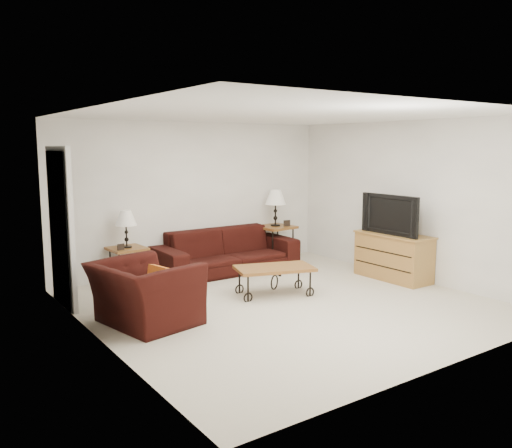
# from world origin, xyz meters

# --- Properties ---
(ground) EXTENTS (5.00, 5.00, 0.00)m
(ground) POSITION_xyz_m (0.00, 0.00, 0.00)
(ground) COLOR beige
(ground) RESTS_ON ground
(wall_back) EXTENTS (5.00, 0.02, 2.50)m
(wall_back) POSITION_xyz_m (0.00, 2.50, 1.25)
(wall_back) COLOR white
(wall_back) RESTS_ON ground
(wall_front) EXTENTS (5.00, 0.02, 2.50)m
(wall_front) POSITION_xyz_m (0.00, -2.50, 1.25)
(wall_front) COLOR white
(wall_front) RESTS_ON ground
(wall_left) EXTENTS (0.02, 5.00, 2.50)m
(wall_left) POSITION_xyz_m (-2.50, 0.00, 1.25)
(wall_left) COLOR white
(wall_left) RESTS_ON ground
(wall_right) EXTENTS (0.02, 5.00, 2.50)m
(wall_right) POSITION_xyz_m (2.50, 0.00, 1.25)
(wall_right) COLOR white
(wall_right) RESTS_ON ground
(ceiling) EXTENTS (5.00, 5.00, 0.00)m
(ceiling) POSITION_xyz_m (0.00, 0.00, 2.50)
(ceiling) COLOR white
(ceiling) RESTS_ON wall_back
(doorway) EXTENTS (0.08, 0.94, 2.04)m
(doorway) POSITION_xyz_m (-2.47, 1.65, 1.02)
(doorway) COLOR black
(doorway) RESTS_ON ground
(sofa) EXTENTS (2.44, 0.95, 0.71)m
(sofa) POSITION_xyz_m (0.31, 2.02, 0.36)
(sofa) COLOR black
(sofa) RESTS_ON ground
(side_table_left) EXTENTS (0.55, 0.55, 0.57)m
(side_table_left) POSITION_xyz_m (-1.36, 2.20, 0.29)
(side_table_left) COLOR brown
(side_table_left) RESTS_ON ground
(side_table_right) EXTENTS (0.66, 0.66, 0.66)m
(side_table_right) POSITION_xyz_m (1.47, 2.20, 0.33)
(side_table_right) COLOR brown
(side_table_right) RESTS_ON ground
(lamp_left) EXTENTS (0.34, 0.34, 0.57)m
(lamp_left) POSITION_xyz_m (-1.36, 2.20, 0.86)
(lamp_left) COLOR black
(lamp_left) RESTS_ON side_table_left
(lamp_right) EXTENTS (0.41, 0.41, 0.66)m
(lamp_right) POSITION_xyz_m (1.47, 2.20, 0.99)
(lamp_right) COLOR black
(lamp_right) RESTS_ON side_table_right
(photo_frame_left) EXTENTS (0.11, 0.04, 0.10)m
(photo_frame_left) POSITION_xyz_m (-1.51, 2.05, 0.62)
(photo_frame_left) COLOR black
(photo_frame_left) RESTS_ON side_table_left
(photo_frame_right) EXTENTS (0.13, 0.03, 0.11)m
(photo_frame_right) POSITION_xyz_m (1.62, 2.05, 0.72)
(photo_frame_right) COLOR black
(photo_frame_right) RESTS_ON side_table_right
(coffee_table) EXTENTS (1.21, 0.89, 0.41)m
(coffee_table) POSITION_xyz_m (0.14, 0.44, 0.20)
(coffee_table) COLOR brown
(coffee_table) RESTS_ON ground
(armchair) EXTENTS (1.22, 1.33, 0.75)m
(armchair) POSITION_xyz_m (-1.88, 0.31, 0.37)
(armchair) COLOR black
(armchair) RESTS_ON ground
(throw_pillow) EXTENTS (0.16, 0.35, 0.34)m
(throw_pillow) POSITION_xyz_m (-1.72, 0.26, 0.52)
(throw_pillow) COLOR #CD671A
(throw_pillow) RESTS_ON armchair
(tv_stand) EXTENTS (0.51, 1.22, 0.73)m
(tv_stand) POSITION_xyz_m (2.23, 0.08, 0.37)
(tv_stand) COLOR #A27C3C
(tv_stand) RESTS_ON ground
(television) EXTENTS (0.14, 1.09, 0.63)m
(television) POSITION_xyz_m (2.21, 0.08, 1.04)
(television) COLOR black
(television) RESTS_ON tv_stand
(backpack) EXTENTS (0.38, 0.31, 0.46)m
(backpack) POSITION_xyz_m (1.23, 1.78, 0.23)
(backpack) COLOR black
(backpack) RESTS_ON ground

